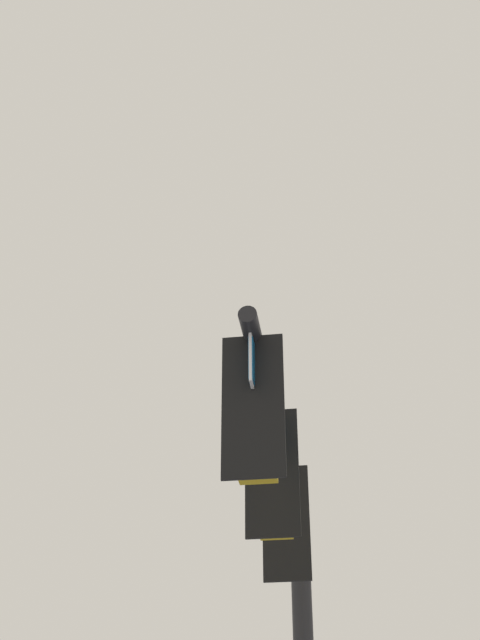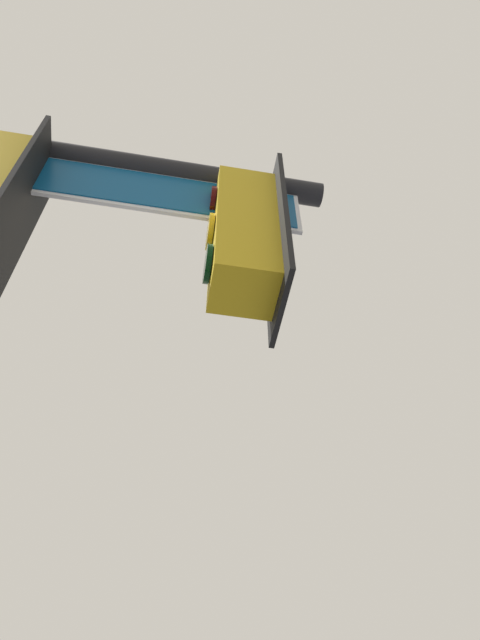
{
  "view_description": "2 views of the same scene",
  "coord_description": "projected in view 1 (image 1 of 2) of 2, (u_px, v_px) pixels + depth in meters",
  "views": [
    {
      "loc": [
        4.92,
        -7.34,
        1.59
      ],
      "look_at": [
        -5.22,
        -8.87,
        7.98
      ],
      "focal_mm": 50.0,
      "sensor_mm": 36.0,
      "label": 1
    },
    {
      "loc": [
        -2.11,
        -10.12,
        1.75
      ],
      "look_at": [
        -1.53,
        -6.42,
        6.31
      ],
      "focal_mm": 35.0,
      "sensor_mm": 36.0,
      "label": 2
    }
  ],
  "objects": [
    {
      "name": "signal_pole_near",
      "position": [
        288.0,
        577.0,
        9.49
      ],
      "size": [
        5.42,
        0.55,
        6.14
      ],
      "color": "black",
      "rests_on": "ground_plane"
    }
  ]
}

